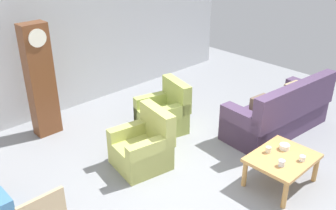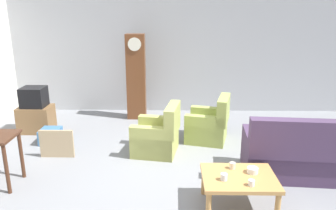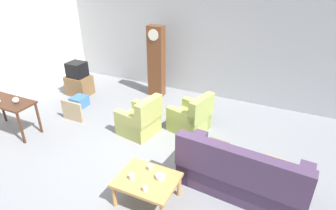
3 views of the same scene
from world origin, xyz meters
name	(u,v)px [view 3 (image 3 of 3)]	position (x,y,z in m)	size (l,w,h in m)	color
ground_plane	(134,159)	(0.00, 0.00, 0.00)	(10.40, 10.40, 0.00)	gray
garage_door_wall	(199,39)	(0.00, 3.60, 1.60)	(8.40, 0.16, 3.20)	#ADAFB5
couch_floral	(241,175)	(2.09, 0.03, 0.35)	(2.16, 1.05, 1.04)	#4C3856
armchair_olive_near	(140,121)	(-0.38, 0.91, 0.31)	(0.90, 0.88, 0.92)	tan
armchair_olive_far	(191,118)	(0.62, 1.52, 0.31)	(0.95, 0.93, 0.92)	#A6B558
coffee_table_wood	(147,182)	(0.76, -0.82, 0.39)	(0.96, 0.76, 0.46)	tan
console_table_dark	(8,105)	(-3.06, -0.29, 0.67)	(1.30, 0.56, 0.79)	#472819
grandfather_clock	(156,62)	(-0.98, 2.91, 1.01)	(0.44, 0.30, 2.01)	brown
tv_stand_cabinet	(79,85)	(-3.05, 1.97, 0.28)	(0.68, 0.52, 0.56)	brown
tv_crt	(77,70)	(-3.05, 1.97, 0.77)	(0.48, 0.44, 0.42)	black
framed_picture_leaning	(72,111)	(-2.17, 0.68, 0.25)	(0.60, 0.05, 0.51)	tan
storage_box_blue	(79,102)	(-2.53, 1.33, 0.14)	(0.37, 0.41, 0.28)	teal
glass_dome_cloche	(16,100)	(-2.76, -0.27, 0.86)	(0.14, 0.14, 0.14)	silver
cup_white_porcelain	(145,189)	(0.87, -1.06, 0.50)	(0.08, 0.08, 0.08)	white
cup_blue_rimmed	(132,177)	(0.55, -0.93, 0.51)	(0.09, 0.09, 0.09)	silver
cup_cream_tall	(150,168)	(0.71, -0.61, 0.51)	(0.08, 0.08, 0.09)	beige
bowl_white_stacked	(160,177)	(0.96, -0.73, 0.50)	(0.15, 0.15, 0.07)	white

